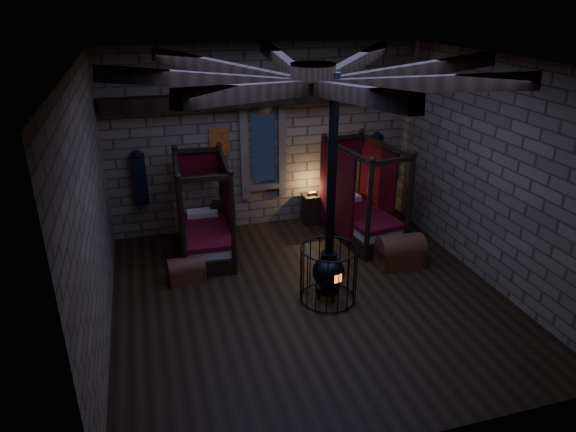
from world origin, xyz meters
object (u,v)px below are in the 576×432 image
object	(u,v)px
trunk_left	(187,270)
stove	(329,269)
trunk_right	(400,251)
bed_left	(205,231)
bed_right	(360,215)

from	to	relation	value
trunk_left	stove	distance (m)	2.80
trunk_right	stove	world-z (taller)	stove
trunk_right	stove	xyz separation A→B (m)	(-1.88, -0.83, 0.33)
bed_left	trunk_right	bearing A→B (deg)	-20.47
trunk_left	trunk_right	distance (m)	4.32
trunk_right	stove	bearing A→B (deg)	-154.30
bed_left	stove	distance (m)	3.08
bed_right	trunk_left	bearing A→B (deg)	-175.40
bed_left	trunk_left	distance (m)	1.21
bed_left	stove	size ratio (longest dim) A/B	0.52
bed_left	bed_right	xyz separation A→B (m)	(3.49, -0.15, 0.02)
bed_right	trunk_right	size ratio (longest dim) A/B	2.35
bed_left	trunk_right	xyz separation A→B (m)	(3.76, -1.61, -0.22)
bed_right	trunk_left	size ratio (longest dim) A/B	3.07
stove	trunk_left	bearing A→B (deg)	134.00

